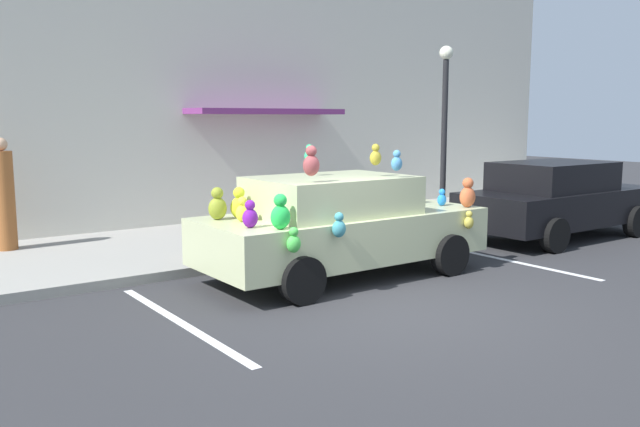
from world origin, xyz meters
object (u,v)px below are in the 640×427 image
at_px(parked_sedan_behind, 557,199).
at_px(teddy_bear_on_sidewalk, 196,241).
at_px(pedestrian_near_shopfront, 4,198).
at_px(street_lamp_post, 445,117).
at_px(plush_covered_car, 340,225).

height_order(parked_sedan_behind, teddy_bear_on_sidewalk, parked_sedan_behind).
relative_size(parked_sedan_behind, pedestrian_near_shopfront, 2.28).
bearing_deg(pedestrian_near_shopfront, street_lamp_post, -18.57).
bearing_deg(street_lamp_post, parked_sedan_behind, -49.28).
height_order(teddy_bear_on_sidewalk, street_lamp_post, street_lamp_post).
relative_size(plush_covered_car, pedestrian_near_shopfront, 2.31).
distance_m(street_lamp_post, pedestrian_near_shopfront, 8.47).
height_order(street_lamp_post, pedestrian_near_shopfront, street_lamp_post).
xyz_separation_m(plush_covered_car, teddy_bear_on_sidewalk, (-1.45, 1.99, -0.39)).
height_order(teddy_bear_on_sidewalk, pedestrian_near_shopfront, pedestrian_near_shopfront).
distance_m(parked_sedan_behind, street_lamp_post, 2.80).
relative_size(parked_sedan_behind, teddy_bear_on_sidewalk, 7.81).
distance_m(teddy_bear_on_sidewalk, pedestrian_near_shopfront, 3.49).
height_order(plush_covered_car, teddy_bear_on_sidewalk, plush_covered_car).
bearing_deg(teddy_bear_on_sidewalk, street_lamp_post, -2.25).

